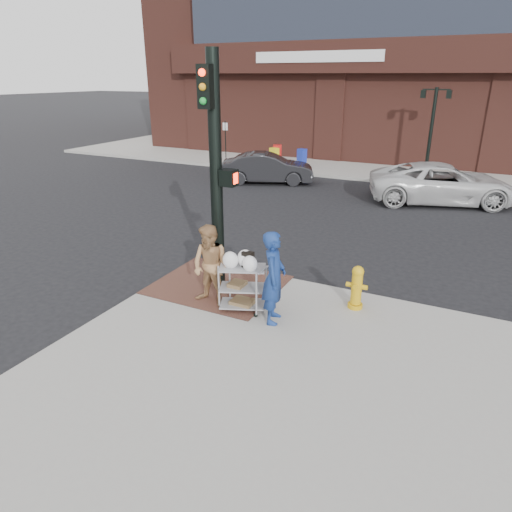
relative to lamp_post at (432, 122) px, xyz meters
The scene contains 14 objects.
ground 16.34m from the lamp_post, 97.13° to the right, with size 220.00×220.00×0.00m, color black.
brick_curb_ramp 15.52m from the lamp_post, 99.77° to the right, with size 2.80×2.40×0.01m, color #572F28.
lamp_post is the anchor object (origin of this frame).
parking_sign 10.64m from the lamp_post, behind, with size 0.05×0.05×2.20m, color black.
traffic_signal_pole 15.43m from the lamp_post, 99.24° to the right, with size 0.61×0.51×5.00m.
woman_blue 16.11m from the lamp_post, 92.81° to the right, with size 0.67×0.44×1.84m, color navy.
pedestrian_tan 16.19m from the lamp_post, 98.00° to the right, with size 0.84×0.65×1.72m, color #A4784D.
sedan_dark 7.95m from the lamp_post, 146.19° to the right, with size 1.46×4.18×1.38m, color black.
minivan_white 4.98m from the lamp_post, 75.55° to the right, with size 2.53×5.49×1.52m, color silver.
utility_cart 16.06m from the lamp_post, 95.57° to the right, with size 1.04×0.81×1.27m.
fire_hydrant 14.92m from the lamp_post, 87.99° to the right, with size 0.44×0.31×0.93m.
newsbox_red 7.80m from the lamp_post, behind, with size 0.44×0.40×1.06m, color red.
newsbox_yellow 7.84m from the lamp_post, behind, with size 0.40×0.36×0.96m, color yellow.
newsbox_blue 6.48m from the lamp_post, behind, with size 0.39×0.36×0.94m, color #1A2EAB.
Camera 1 is at (4.42, -7.25, 4.65)m, focal length 32.00 mm.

